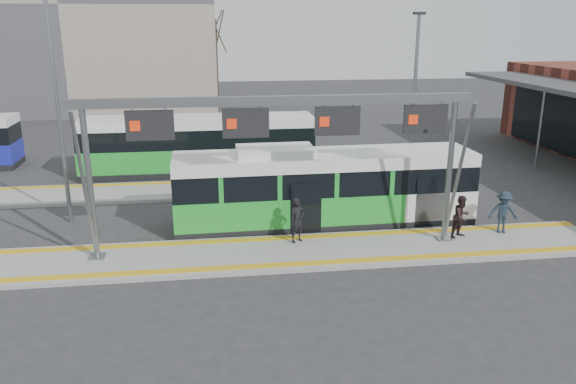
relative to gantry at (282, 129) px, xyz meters
name	(u,v)px	position (x,y,z in m)	size (l,w,h in m)	color
ground	(293,254)	(0.35, -0.25, -4.30)	(120.00, 120.00, 0.00)	#2D2D30
platform_main	(293,252)	(0.35, -0.25, -4.22)	(22.00, 3.00, 0.15)	gray
platform_second	(184,190)	(-3.65, 7.75, -4.22)	(20.00, 3.00, 0.15)	gray
tactile_main	(293,250)	(0.35, -0.25, -4.14)	(22.00, 2.65, 0.02)	gold
tactile_second	(185,182)	(-3.65, 8.90, -4.14)	(20.00, 0.35, 0.02)	gold
gantry	(282,129)	(0.00, 0.00, 0.00)	(13.00, 1.68, 5.20)	slate
apartment_block	(75,3)	(-13.65, 35.75, 4.91)	(24.50, 12.50, 18.40)	gray
hero_bus	(324,189)	(1.95, 2.59, -2.86)	(11.49, 2.63, 3.15)	black
bg_bus_green	(199,146)	(-2.95, 11.17, -2.83)	(11.88, 2.57, 2.97)	black
passenger_a	(297,220)	(0.61, 0.53, -3.34)	(0.59, 0.39, 1.61)	black
passenger_b	(462,216)	(6.52, 0.19, -3.38)	(0.75, 0.59, 1.55)	black
passenger_c	(503,212)	(8.21, 0.39, -3.36)	(1.02, 0.59, 1.58)	#1E2B37
tree_left	(173,46)	(-5.25, 32.41, 1.39)	(1.40, 1.40, 7.51)	#382B21
tree_mid	(215,32)	(-1.62, 33.72, 2.49)	(1.40, 1.40, 8.96)	#382B21
tree_far	(14,47)	(-17.69, 30.99, 1.47)	(1.40, 1.40, 7.61)	#382B21
lamp_west	(57,105)	(-7.91, 4.15, 0.36)	(0.50, 0.25, 8.82)	slate
lamp_east	(414,101)	(6.73, 6.31, -0.04)	(0.50, 0.25, 8.03)	slate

